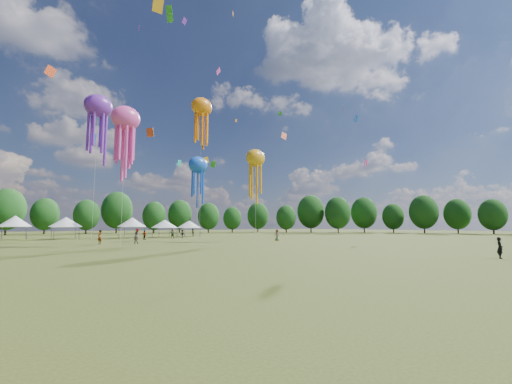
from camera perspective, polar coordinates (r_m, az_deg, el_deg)
ground at (r=26.63m, az=25.96°, el=-10.70°), size 300.00×300.00×0.00m
observer_main at (r=31.40m, az=36.79°, el=-7.81°), size 0.71×0.65×1.63m
spectator_near at (r=47.65m, az=-20.24°, el=-7.54°), size 0.97×0.89×1.61m
spectators_far at (r=62.91m, az=-13.42°, el=-7.15°), size 26.07×29.24×1.92m
festival_tents at (r=70.72m, az=-23.07°, el=-4.96°), size 36.50×8.57×4.21m
show_kites at (r=54.94m, az=-14.17°, el=9.91°), size 23.51×19.34×27.53m
small_kites at (r=64.65m, az=-11.84°, el=19.83°), size 80.35×62.64×45.61m
treeline at (r=77.22m, az=-22.56°, el=-2.40°), size 201.57×95.24×13.43m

